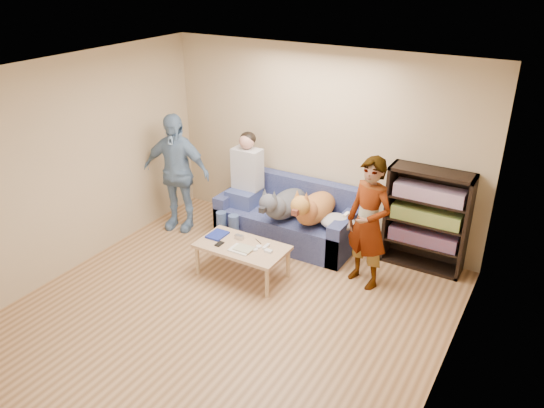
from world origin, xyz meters
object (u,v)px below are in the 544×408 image
Objects in this scene: dog_tan at (313,208)px; bookshelf at (427,217)px; camera_silver at (239,237)px; dog_gray at (284,204)px; person_seated at (244,181)px; sofa at (289,220)px; coffee_table at (242,249)px; person_standing_left at (176,172)px; person_standing_right at (368,223)px; notebook_blue at (217,235)px.

bookshelf reaches higher than dog_tan.
camera_silver is at bearing -147.75° from bookshelf.
bookshelf reaches higher than dog_gray.
person_seated reaches higher than bookshelf.
dog_tan reaches higher than dog_gray.
sofa is 1.86m from bookshelf.
coffee_table is at bearing -143.59° from bookshelf.
person_standing_left reaches higher than dog_gray.
dog_tan is (0.40, 0.07, 0.01)m from dog_gray.
sofa is (0.16, 1.00, -0.16)m from camera_silver.
dog_tan reaches higher than sofa.
bookshelf is at bearing 15.78° from dog_tan.
dog_gray is at bearing -81.07° from sofa.
dog_tan is at bearing -164.22° from bookshelf.
camera_silver is at bearing -98.97° from sofa.
camera_silver is 1.05m from dog_tan.
person_seated is 1.10m from dog_tan.
dog_tan is 1.06× the size of coffee_table.
person_standing_left is 1.54× the size of coffee_table.
person_seated is at bearing -171.16° from person_standing_right.
bookshelf reaches higher than sofa.
dog_gray is 1.82m from bookshelf.
person_standing_left is 3.42m from bookshelf.
sofa is 1.73× the size of coffee_table.
bookshelf reaches higher than coffee_table.
person_seated reaches higher than sofa.
person_seated is 1.19× the size of dog_gray.
notebook_blue is (-1.75, -0.56, -0.37)m from person_standing_right.
dog_gray is 0.94m from coffee_table.
notebook_blue is 2.36× the size of camera_silver.
sofa is 1.29× the size of person_seated.
coffee_table is (0.40, -0.05, -0.06)m from notebook_blue.
person_seated is at bearing -169.01° from sofa.
person_standing_right reaches higher than bookshelf.
dog_gray is at bearing -165.55° from bookshelf.
bookshelf is at bearing 36.41° from coffee_table.
coffee_table is at bearing -35.38° from person_standing_left.
person_standing_right reaches higher than dog_gray.
person_seated is (-0.21, 0.95, 0.34)m from notebook_blue.
person_standing_right is at bearing -21.28° from sofa.
person_seated is at bearing 178.65° from dog_tan.
person_standing_right reaches higher than dog_tan.
sofa is 1.64× the size of dog_tan.
person_seated reaches higher than coffee_table.
coffee_table is (-0.04, -1.12, 0.09)m from sofa.
person_standing_left is 1.37× the size of dog_gray.
camera_silver is (1.38, -0.51, -0.40)m from person_standing_left.
person_seated is 1.34× the size of coffee_table.
camera_silver is at bearing -141.68° from person_standing_right.
person_standing_left is 1.30× the size of bookshelf.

